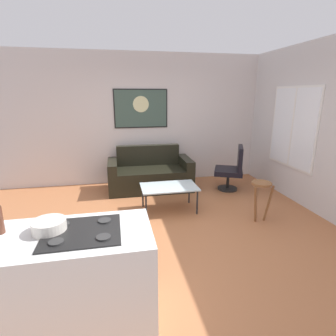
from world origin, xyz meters
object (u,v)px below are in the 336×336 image
at_px(couch, 150,175).
at_px(armchair, 232,169).
at_px(bar_stool, 261,191).
at_px(coffee_table, 169,188).
at_px(mixing_bowl, 49,226).
at_px(wall_painting, 141,108).

height_order(couch, armchair, armchair).
height_order(armchair, bar_stool, armchair).
bearing_deg(bar_stool, couch, 129.55).
relative_size(couch, coffee_table, 1.82).
xyz_separation_m(coffee_table, mixing_bowl, (-1.41, -2.09, 0.53)).
bearing_deg(armchair, coffee_table, -153.52).
relative_size(mixing_bowl, wall_painting, 0.23).
height_order(couch, mixing_bowl, mixing_bowl).
relative_size(couch, bar_stool, 2.72).
xyz_separation_m(armchair, wall_painting, (-1.76, 0.95, 1.18)).
relative_size(armchair, wall_painting, 0.80).
relative_size(couch, armchair, 1.85).
height_order(couch, bar_stool, couch).
xyz_separation_m(couch, armchair, (1.66, -0.43, 0.16)).
bearing_deg(wall_painting, couch, -78.97).
bearing_deg(couch, coffee_table, -81.79).
xyz_separation_m(couch, bar_stool, (1.50, -1.81, 0.19)).
height_order(coffee_table, mixing_bowl, mixing_bowl).
bearing_deg(wall_painting, mixing_bowl, -106.78).
height_order(bar_stool, wall_painting, wall_painting).
xyz_separation_m(coffee_table, armchair, (1.49, 0.74, 0.06)).
bearing_deg(bar_stool, mixing_bowl, -152.12).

